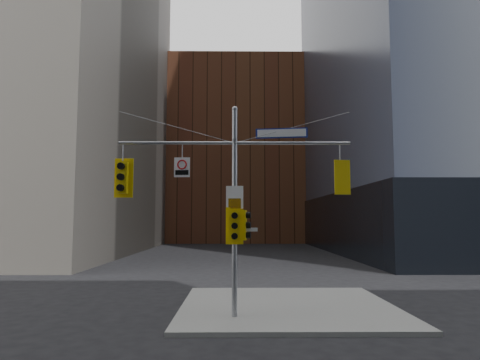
{
  "coord_description": "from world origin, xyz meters",
  "views": [
    {
      "loc": [
        0.05,
        -12.57,
        3.36
      ],
      "look_at": [
        0.18,
        2.0,
        4.72
      ],
      "focal_mm": 32.0,
      "sensor_mm": 36.0,
      "label": 1
    }
  ],
  "objects_px": {
    "regulatory_sign_arm": "(182,167)",
    "traffic_light_west_arm": "(122,177)",
    "traffic_light_pole_side": "(244,225)",
    "street_sign_blade": "(281,133)",
    "traffic_light_pole_front": "(235,226)",
    "signal_assembly": "(235,189)",
    "traffic_light_east_arm": "(340,178)"
  },
  "relations": [
    {
      "from": "traffic_light_pole_side",
      "to": "traffic_light_pole_front",
      "type": "bearing_deg",
      "value": 139.57
    },
    {
      "from": "traffic_light_east_arm",
      "to": "traffic_light_west_arm",
      "type": "bearing_deg",
      "value": -10.05
    },
    {
      "from": "traffic_light_west_arm",
      "to": "street_sign_blade",
      "type": "relative_size",
      "value": 0.77
    },
    {
      "from": "traffic_light_west_arm",
      "to": "traffic_light_east_arm",
      "type": "bearing_deg",
      "value": 0.82
    },
    {
      "from": "traffic_light_west_arm",
      "to": "traffic_light_pole_front",
      "type": "relative_size",
      "value": 1.09
    },
    {
      "from": "traffic_light_pole_side",
      "to": "regulatory_sign_arm",
      "type": "distance_m",
      "value": 2.92
    },
    {
      "from": "street_sign_blade",
      "to": "traffic_light_pole_side",
      "type": "bearing_deg",
      "value": -171.96
    },
    {
      "from": "traffic_light_west_arm",
      "to": "traffic_light_pole_front",
      "type": "distance_m",
      "value": 4.19
    },
    {
      "from": "traffic_light_pole_front",
      "to": "traffic_light_west_arm",
      "type": "bearing_deg",
      "value": 175.55
    },
    {
      "from": "signal_assembly",
      "to": "traffic_light_east_arm",
      "type": "height_order",
      "value": "signal_assembly"
    },
    {
      "from": "traffic_light_east_arm",
      "to": "traffic_light_pole_front",
      "type": "relative_size",
      "value": 0.95
    },
    {
      "from": "street_sign_blade",
      "to": "regulatory_sign_arm",
      "type": "distance_m",
      "value": 3.63
    },
    {
      "from": "signal_assembly",
      "to": "traffic_light_east_arm",
      "type": "relative_size",
      "value": 6.75
    },
    {
      "from": "signal_assembly",
      "to": "traffic_light_pole_front",
      "type": "height_order",
      "value": "signal_assembly"
    },
    {
      "from": "traffic_light_west_arm",
      "to": "traffic_light_east_arm",
      "type": "xyz_separation_m",
      "value": [
        7.48,
        -0.01,
        0.0
      ]
    },
    {
      "from": "traffic_light_pole_side",
      "to": "street_sign_blade",
      "type": "relative_size",
      "value": 0.57
    },
    {
      "from": "traffic_light_west_arm",
      "to": "regulatory_sign_arm",
      "type": "height_order",
      "value": "regulatory_sign_arm"
    },
    {
      "from": "traffic_light_east_arm",
      "to": "traffic_light_pole_side",
      "type": "height_order",
      "value": "traffic_light_east_arm"
    },
    {
      "from": "traffic_light_east_arm",
      "to": "traffic_light_pole_side",
      "type": "relative_size",
      "value": 1.17
    },
    {
      "from": "street_sign_blade",
      "to": "regulatory_sign_arm",
      "type": "relative_size",
      "value": 2.6
    },
    {
      "from": "traffic_light_pole_front",
      "to": "street_sign_blade",
      "type": "xyz_separation_m",
      "value": [
        1.62,
        0.27,
        3.19
      ]
    },
    {
      "from": "traffic_light_pole_front",
      "to": "regulatory_sign_arm",
      "type": "distance_m",
      "value": 2.72
    },
    {
      "from": "signal_assembly",
      "to": "street_sign_blade",
      "type": "relative_size",
      "value": 4.5
    },
    {
      "from": "traffic_light_west_arm",
      "to": "traffic_light_east_arm",
      "type": "height_order",
      "value": "traffic_light_west_arm"
    },
    {
      "from": "signal_assembly",
      "to": "street_sign_blade",
      "type": "distance_m",
      "value": 2.52
    },
    {
      "from": "traffic_light_pole_front",
      "to": "regulatory_sign_arm",
      "type": "relative_size",
      "value": 1.82
    },
    {
      "from": "traffic_light_west_arm",
      "to": "signal_assembly",
      "type": "bearing_deg",
      "value": 0.71
    },
    {
      "from": "traffic_light_east_arm",
      "to": "street_sign_blade",
      "type": "distance_m",
      "value": 2.54
    },
    {
      "from": "regulatory_sign_arm",
      "to": "traffic_light_west_arm",
      "type": "bearing_deg",
      "value": -176.39
    },
    {
      "from": "signal_assembly",
      "to": "traffic_light_pole_side",
      "type": "height_order",
      "value": "signal_assembly"
    },
    {
      "from": "traffic_light_west_arm",
      "to": "regulatory_sign_arm",
      "type": "xyz_separation_m",
      "value": [
        2.04,
        -0.03,
        0.37
      ]
    },
    {
      "from": "traffic_light_pole_side",
      "to": "street_sign_blade",
      "type": "xyz_separation_m",
      "value": [
        1.3,
        0.0,
        3.18
      ]
    }
  ]
}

